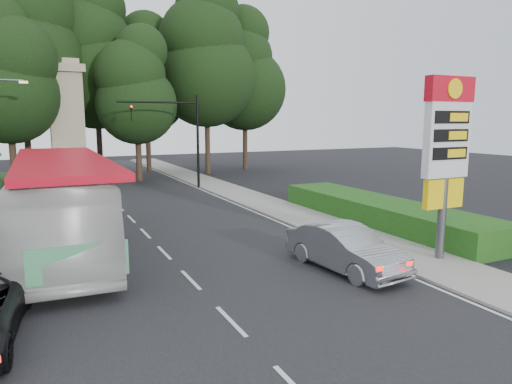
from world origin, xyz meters
name	(u,v)px	position (x,y,z in m)	size (l,w,h in m)	color
ground	(238,330)	(0.00, 0.00, 0.00)	(120.00, 120.00, 0.00)	black
road_surface	(141,229)	(0.00, 12.00, 0.01)	(14.00, 80.00, 0.02)	black
sidewalk_right	(291,213)	(8.50, 12.00, 0.06)	(3.00, 80.00, 0.12)	gray
hedge	(380,212)	(11.50, 8.00, 0.60)	(3.00, 14.00, 1.20)	#1A4813
gas_station_pylon	(447,144)	(9.20, 1.99, 4.45)	(2.10, 0.45, 6.85)	#59595E
traffic_signal_mast	(181,128)	(5.68, 24.00, 4.67)	(6.10, 0.35, 7.20)	black
monument	(67,122)	(-2.00, 30.00, 5.10)	(3.00, 3.00, 10.05)	tan
tree_center_left	(19,36)	(-5.00, 33.00, 12.02)	(10.08, 10.08, 19.80)	#2D2116
tree_center_right	(95,57)	(1.00, 35.00, 11.02)	(9.24, 9.24, 18.15)	#2D2116
tree_east_near	(146,76)	(6.00, 37.00, 9.68)	(8.12, 8.12, 15.95)	#2D2116
tree_east_mid	(206,57)	(11.00, 33.00, 11.35)	(9.52, 9.52, 18.70)	#2D2116
tree_far_east	(245,72)	(16.00, 35.00, 10.35)	(8.68, 8.68, 17.05)	#2D2116
tree_monument_left	(6,74)	(-6.00, 29.00, 8.68)	(7.28, 7.28, 14.30)	#2D2116
tree_monument_right	(136,87)	(3.50, 29.50, 8.01)	(6.72, 6.72, 13.20)	#2D2116
transit_bus	(64,204)	(-3.50, 9.81, 1.91)	(3.20, 13.69, 3.81)	silver
sedan_silver	(345,248)	(5.28, 2.65, 0.81)	(1.71, 4.89, 1.61)	#9FA1A7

